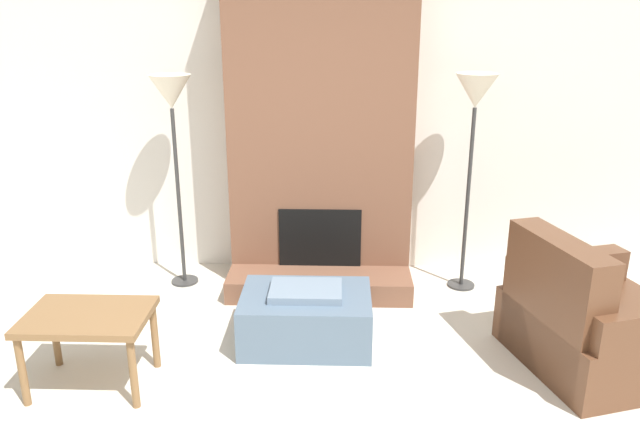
{
  "coord_description": "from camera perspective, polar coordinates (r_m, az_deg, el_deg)",
  "views": [
    {
      "loc": [
        0.15,
        -2.18,
        2.14
      ],
      "look_at": [
        0.0,
        2.4,
        0.61
      ],
      "focal_mm": 35.0,
      "sensor_mm": 36.0,
      "label": 1
    }
  ],
  "objects": [
    {
      "name": "wall_back",
      "position": [
        5.09,
        0.16,
        8.99
      ],
      "size": [
        6.85,
        0.06,
        2.6
      ],
      "primitive_type": "cube",
      "color": "silver",
      "rests_on": "ground_plane"
    },
    {
      "name": "fireplace",
      "position": [
        4.85,
        0.07,
        7.6
      ],
      "size": [
        1.41,
        0.79,
        2.6
      ],
      "color": "brown",
      "rests_on": "ground_plane"
    },
    {
      "name": "ottoman",
      "position": [
        4.19,
        -1.29,
        -9.43
      ],
      "size": [
        0.85,
        0.6,
        0.39
      ],
      "color": "slate",
      "rests_on": "ground_plane"
    },
    {
      "name": "armchair",
      "position": [
        4.25,
        23.54,
        -9.4
      ],
      "size": [
        1.17,
        1.19,
        0.86
      ],
      "rotation": [
        0.0,
        0.0,
        1.87
      ],
      "color": "brown",
      "rests_on": "ground_plane"
    },
    {
      "name": "side_table",
      "position": [
        3.87,
        -20.44,
        -9.42
      ],
      "size": [
        0.7,
        0.49,
        0.47
      ],
      "color": "brown",
      "rests_on": "ground_plane"
    },
    {
      "name": "floor_lamp_left",
      "position": [
        4.82,
        -13.42,
        9.76
      ],
      "size": [
        0.31,
        0.31,
        1.66
      ],
      "color": "#333333",
      "rests_on": "ground_plane"
    },
    {
      "name": "floor_lamp_right",
      "position": [
        4.75,
        14.0,
        9.8
      ],
      "size": [
        0.31,
        0.31,
        1.68
      ],
      "color": "#333333",
      "rests_on": "ground_plane"
    }
  ]
}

